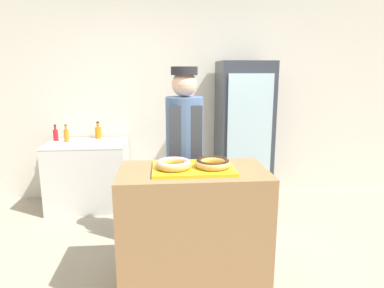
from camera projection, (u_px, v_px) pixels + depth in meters
ground_plane at (193, 283)px, 2.82m from camera, size 14.00×14.00×0.00m
wall_back at (179, 98)px, 4.60m from camera, size 8.00×0.06×2.70m
display_counter at (193, 228)px, 2.71m from camera, size 1.14×0.63×0.97m
serving_tray at (193, 168)px, 2.61m from camera, size 0.62×0.43×0.02m
donut_light_glaze at (174, 164)px, 2.56m from camera, size 0.27×0.27×0.06m
donut_chocolate_glaze at (213, 163)px, 2.59m from camera, size 0.27×0.27×0.06m
brownie_back_left at (179, 160)px, 2.74m from camera, size 0.09×0.09×0.03m
brownie_back_right at (204, 160)px, 2.75m from camera, size 0.09×0.09×0.03m
baker_person at (185, 155)px, 3.20m from camera, size 0.34×0.34×1.74m
beverage_fridge at (243, 134)px, 4.37m from camera, size 0.65×0.64×1.82m
chest_freezer at (89, 175)px, 4.31m from camera, size 0.95×0.68×0.83m
bottle_orange at (66, 135)px, 4.26m from camera, size 0.06×0.06×0.22m
bottle_orange_b at (98, 132)px, 4.46m from camera, size 0.08×0.08×0.22m
bottle_red at (56, 134)px, 4.33m from camera, size 0.06×0.06×0.20m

